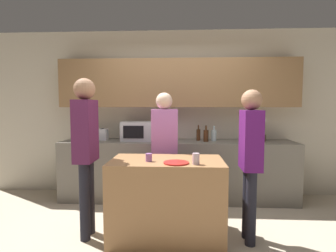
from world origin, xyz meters
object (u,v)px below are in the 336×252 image
plate_on_island (176,163)px  cup_0 (196,159)px  potted_plant (262,128)px  cup_1 (149,157)px  microwave (139,131)px  person_right (86,143)px  bottle_2 (214,135)px  toaster (99,134)px  person_center (164,143)px  person_left (250,153)px  bottle_0 (198,135)px  bottle_1 (206,135)px

plate_on_island → cup_0: cup_0 is taller
potted_plant → cup_1: potted_plant is taller
microwave → person_right: 1.36m
bottle_2 → cup_0: (-0.36, -1.51, -0.07)m
toaster → person_right: (0.27, -1.31, 0.05)m
plate_on_island → cup_0: bearing=-10.2°
bottle_2 → cup_1: bottle_2 is taller
person_center → person_left: bearing=140.5°
toaster → bottle_0: 1.59m
bottle_1 → potted_plant: bearing=7.0°
toaster → potted_plant: (2.56, -0.00, 0.11)m
bottle_2 → microwave: bearing=179.8°
toaster → cup_1: size_ratio=3.07×
microwave → person_right: size_ratio=0.29×
microwave → bottle_1: bearing=-5.7°
bottle_1 → cup_1: bottle_1 is taller
bottle_0 → person_left: bearing=-70.7°
bottle_1 → cup_0: size_ratio=2.18×
plate_on_island → person_left: bearing=11.2°
bottle_2 → bottle_1: bearing=-142.8°
bottle_2 → plate_on_island: (-0.56, -1.47, -0.12)m
bottle_1 → plate_on_island: bearing=-107.3°
microwave → person_right: bearing=-105.7°
bottle_1 → bottle_2: bottle_1 is taller
toaster → cup_0: bearing=-45.9°
potted_plant → bottle_1: 0.88m
cup_0 → toaster: bearing=134.1°
toaster → microwave: bearing=-0.1°
person_right → bottle_2: bearing=129.2°
plate_on_island → person_center: size_ratio=0.16×
bottle_0 → cup_1: 1.54m
potted_plant → cup_0: size_ratio=3.46×
cup_0 → plate_on_island: bearing=169.8°
potted_plant → bottle_0: potted_plant is taller
cup_1 → person_left: (1.08, 0.07, 0.05)m
potted_plant → person_center: size_ratio=0.24×
microwave → person_right: (-0.37, -1.31, -0.01)m
person_left → microwave: bearing=48.5°
cup_0 → person_left: 0.62m
person_right → plate_on_island: bearing=79.7°
plate_on_island → person_right: 1.03m
bottle_0 → plate_on_island: bottle_0 is taller
plate_on_island → cup_1: 0.31m
toaster → bottle_2: (1.83, -0.01, -0.00)m
bottle_1 → person_left: 1.27m
microwave → person_left: person_left is taller
bottle_1 → cup_1: (-0.72, -1.29, -0.09)m
plate_on_island → cup_0: (0.20, -0.04, 0.05)m
microwave → cup_0: bearing=-61.3°
potted_plant → cup_1: bearing=-138.7°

